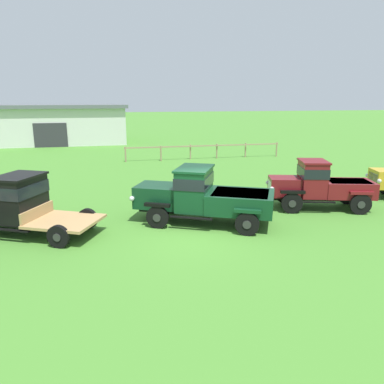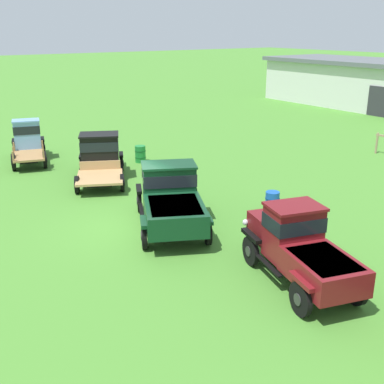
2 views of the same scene
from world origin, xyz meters
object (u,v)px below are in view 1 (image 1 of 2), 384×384
object	(u,v)px
vintage_truck_far_side	(319,185)
oil_drum_near_fence	(207,188)
vintage_truck_second_in_line	(14,203)
vintage_truck_midrow_center	(203,195)
farm_shed	(23,124)

from	to	relation	value
vintage_truck_far_side	oil_drum_near_fence	world-z (taller)	vintage_truck_far_side
vintage_truck_second_in_line	vintage_truck_midrow_center	bearing A→B (deg)	-3.76
vintage_truck_far_side	oil_drum_near_fence	size ratio (longest dim) A/B	5.60
vintage_truck_midrow_center	farm_shed	bearing A→B (deg)	112.38
farm_shed	vintage_truck_far_side	distance (m)	34.07
farm_shed	vintage_truck_midrow_center	bearing A→B (deg)	-67.62
vintage_truck_second_in_line	vintage_truck_far_side	bearing A→B (deg)	1.34
vintage_truck_midrow_center	vintage_truck_far_side	xyz separation A→B (m)	(5.54, 0.75, -0.01)
farm_shed	oil_drum_near_fence	world-z (taller)	farm_shed
farm_shed	oil_drum_near_fence	distance (m)	29.22
vintage_truck_second_in_line	oil_drum_near_fence	bearing A→B (deg)	22.78
oil_drum_near_fence	vintage_truck_second_in_line	bearing A→B (deg)	-157.22
vintage_truck_midrow_center	oil_drum_near_fence	distance (m)	4.16
vintage_truck_second_in_line	oil_drum_near_fence	xyz separation A→B (m)	(8.23, 3.45, -0.70)
farm_shed	vintage_truck_midrow_center	xyz separation A→B (m)	(12.27, -29.78, -0.97)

